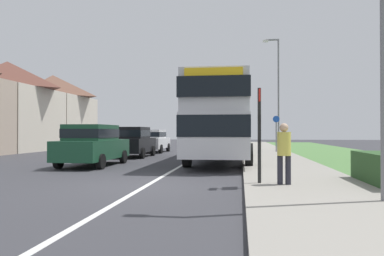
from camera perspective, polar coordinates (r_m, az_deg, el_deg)
The scene contains 12 objects.
ground_plane at distance 10.28m, azimuth -6.88°, elevation -8.70°, with size 120.00×120.00×0.00m, color #38383D.
lane_marking_centre at distance 18.10m, azimuth -0.60°, elevation -5.17°, with size 0.14×60.00×0.01m, color silver.
pavement_near_side at distance 16.02m, azimuth 13.49°, elevation -5.55°, with size 3.20×68.00×0.12m, color gray.
double_decker_bus at distance 18.15m, azimuth 4.51°, elevation 1.60°, with size 2.80×11.06×3.70m.
parked_car_dark_green at distance 16.41m, azimuth -14.91°, elevation -2.30°, with size 1.94×4.50×1.75m.
parked_car_black at distance 21.64m, azimuth -8.98°, elevation -1.93°, with size 1.89×3.93×1.72m.
parked_car_white at distance 26.40m, azimuth -6.07°, elevation -1.82°, with size 1.91×4.19×1.59m.
pedestrian_at_stop at distance 9.73m, azimuth 13.87°, elevation -3.38°, with size 0.34×0.34×1.67m.
bus_stop_sign at distance 9.90m, azimuth 10.24°, elevation -0.07°, with size 0.09×0.52×2.60m.
cycle_route_sign at distance 25.49m, azimuth 12.74°, elevation -0.62°, with size 0.44×0.08×2.52m.
street_lamp_mid at distance 27.39m, azimuth 12.86°, elevation 6.02°, with size 1.14×0.20×8.07m.
house_terrace_far_side at distance 31.61m, azimuth -26.40°, elevation 3.01°, with size 6.15×20.65×6.80m.
Camera 1 is at (2.51, -9.87, 1.45)m, focal length 34.94 mm.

